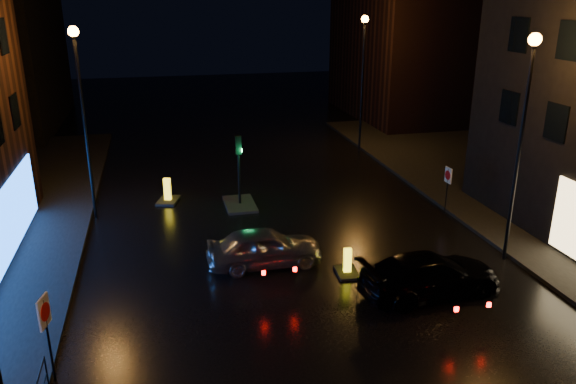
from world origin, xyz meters
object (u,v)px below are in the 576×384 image
bollard_far (168,197)px  silver_hatchback (265,247)px  road_sign_left (45,319)px  road_sign_right (448,179)px  dark_sedan (430,275)px  traffic_signal (240,196)px  bollard_near (347,268)px

bollard_far → silver_hatchback: bearing=-49.2°
silver_hatchback → bollard_far: bearing=22.2°
road_sign_left → road_sign_right: bearing=42.1°
road_sign_left → dark_sedan: bearing=22.9°
silver_hatchback → road_sign_left: size_ratio=1.70×
dark_sedan → bollard_far: (-8.29, 11.11, -0.45)m
traffic_signal → silver_hatchback: size_ratio=0.81×
road_sign_right → dark_sedan: bearing=55.8°
silver_hatchback → bollard_near: silver_hatchback is taller
dark_sedan → road_sign_left: bearing=94.4°
dark_sedan → road_sign_right: bearing=-36.8°
bollard_near → road_sign_left: (-9.42, -3.90, 1.65)m
bollard_near → dark_sedan: bearing=-37.3°
traffic_signal → road_sign_left: 13.54m
bollard_far → traffic_signal: bearing=-3.8°
road_sign_left → bollard_near: bearing=36.1°
road_sign_right → road_sign_left: bearing=26.2°
silver_hatchback → bollard_far: size_ratio=2.71×
bollard_near → road_sign_right: bearing=40.6°
traffic_signal → bollard_far: bearing=158.4°
traffic_signal → silver_hatchback: traffic_signal is taller
bollard_near → silver_hatchback: bearing=158.0°
silver_hatchback → road_sign_right: 9.75m
traffic_signal → dark_sedan: traffic_signal is taller
traffic_signal → bollard_near: bearing=-70.7°
road_sign_left → road_sign_right: size_ratio=1.14×
bollard_near → bollard_far: 10.94m
bollard_near → road_sign_left: size_ratio=0.48×
silver_hatchback → road_sign_left: 8.57m
bollard_near → bollard_far: bollard_far is taller
road_sign_left → silver_hatchback: bearing=52.1°
road_sign_right → bollard_near: bearing=33.9°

